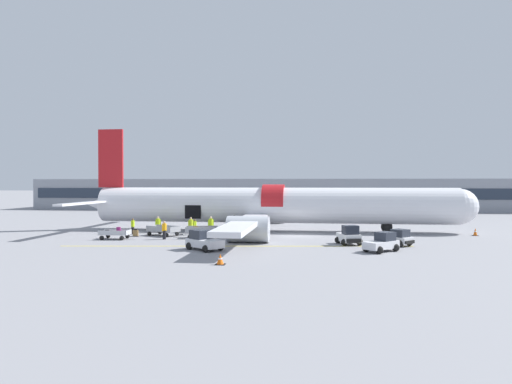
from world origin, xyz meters
The scene contains 21 objects.
ground_plane centered at (0.00, 0.00, 0.00)m, with size 500.00×500.00×0.00m, color gray.
apron_marking_line centered at (-4.58, -8.05, 0.00)m, with size 28.26×3.74×0.01m.
terminal_strip centered at (0.00, 44.00, 2.93)m, with size 104.50×13.30×5.85m.
airplane centered at (-3.20, 3.88, 2.64)m, with size 41.53×38.29×11.02m.
baggage_tug_lead centered at (8.25, -5.96, 0.58)m, with size 2.79×2.79×1.34m.
baggage_tug_mid centered at (6.60, -9.52, 0.61)m, with size 2.94×2.97×1.43m.
baggage_tug_rear centered at (4.45, -5.91, 0.67)m, with size 2.24×2.63×1.61m.
baggage_tug_spare centered at (-6.75, -10.39, 0.65)m, with size 3.32×3.07×1.49m.
baggage_cart_loading centered at (-12.87, -1.78, 0.47)m, with size 4.04×2.68×0.96m.
baggage_cart_queued centered at (-8.64, -3.05, 0.55)m, with size 4.00×2.27×1.10m.
baggage_cart_empty centered at (-16.27, -4.95, 0.43)m, with size 3.55×1.90×1.07m.
ground_crew_loader_a centered at (-10.06, -0.62, 0.81)m, with size 0.39×0.54×1.54m.
ground_crew_loader_b centered at (-14.35, 0.94, 0.87)m, with size 0.57×0.47×1.65m.
ground_crew_driver centered at (-8.67, 0.35, 0.92)m, with size 0.58×0.54×1.75m.
ground_crew_supervisor centered at (-16.32, -0.87, 0.83)m, with size 0.49×0.52×1.57m.
ground_crew_helper centered at (-10.71, 0.32, 0.87)m, with size 0.54×0.51×1.65m.
ground_crew_marshal centered at (-11.85, -4.47, 0.87)m, with size 0.50×0.56×1.66m.
suitcase_on_tarmac_upright centered at (-15.31, -2.64, 0.31)m, with size 0.53×0.22×0.73m.
safety_cone_nose centered at (17.02, 2.13, 0.35)m, with size 0.51×0.51×0.75m.
safety_cone_engine_left centered at (-4.21, -16.37, 0.32)m, with size 0.63×0.63×0.68m.
safety_cone_wingtip centered at (-2.61, -5.38, 0.34)m, with size 0.51×0.51×0.72m.
Camera 1 is at (1.62, -44.13, 5.07)m, focal length 32.00 mm.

